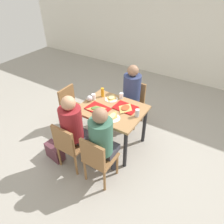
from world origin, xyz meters
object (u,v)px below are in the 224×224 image
object	(u,v)px
chair_near_right	(97,158)
plastic_cup_b	(101,117)
tray_red_near	(98,109)
soda_can	(137,113)
plastic_cup_c	(94,97)
condiment_bottle	(103,92)
foil_bundle	(89,98)
plastic_cup_a	(121,96)
main_table	(112,114)
person_far_side	(131,92)
chair_far_side	(133,100)
chair_left_end	(72,106)
handbag	(55,151)
pizza_slice_d	(112,116)
person_in_red	(73,126)
paper_plate_center	(111,99)
paper_plate_near_edge	(113,118)
pizza_slice_a	(96,108)
pizza_slice_b	(125,108)
chair_near_left	(69,144)
pizza_slice_c	(111,97)
tray_red_far	(125,108)
person_in_brown_jacket	(103,139)

from	to	relation	value
chair_near_right	plastic_cup_b	xyz separation A→B (m)	(-0.23, 0.44, 0.32)
tray_red_near	soda_can	distance (m)	0.64
tray_red_near	plastic_cup_c	world-z (taller)	plastic_cup_c
chair_near_right	condiment_bottle	xyz separation A→B (m)	(-0.59, 1.00, 0.35)
plastic_cup_b	foil_bundle	bearing A→B (deg)	145.18
plastic_cup_a	main_table	bearing A→B (deg)	-85.70
plastic_cup_a	plastic_cup_b	distance (m)	0.68
plastic_cup_c	condiment_bottle	xyz separation A→B (m)	(0.08, 0.16, 0.03)
person_far_side	tray_red_near	bearing A→B (deg)	-102.85
tray_red_near	plastic_cup_c	distance (m)	0.31
main_table	chair_far_side	xyz separation A→B (m)	(0.00, 0.78, -0.16)
chair_left_end	handbag	world-z (taller)	chair_left_end
chair_far_side	pizza_slice_d	bearing A→B (deg)	-82.53
person_in_red	main_table	bearing A→B (deg)	68.36
person_far_side	paper_plate_center	size ratio (longest dim) A/B	5.67
paper_plate_near_edge	pizza_slice_a	xyz separation A→B (m)	(-0.35, 0.06, 0.02)
pizza_slice_b	plastic_cup_a	xyz separation A→B (m)	(-0.22, 0.25, 0.03)
main_table	person_far_side	world-z (taller)	person_far_side
chair_far_side	chair_left_end	world-z (taller)	same
chair_near_left	soda_can	size ratio (longest dim) A/B	6.86
chair_near_right	paper_plate_near_edge	world-z (taller)	chair_near_right
pizza_slice_b	pizza_slice_c	world-z (taller)	pizza_slice_b
person_far_side	handbag	world-z (taller)	person_far_side
plastic_cup_c	main_table	bearing A→B (deg)	-8.35
tray_red_far	foil_bundle	bearing A→B (deg)	-167.15
person_in_red	tray_red_near	world-z (taller)	person_in_red
soda_can	handbag	size ratio (longest dim) A/B	0.38
chair_near_right	chair_far_side	xyz separation A→B (m)	(-0.26, 1.57, 0.00)
pizza_slice_a	pizza_slice_c	xyz separation A→B (m)	(0.02, 0.41, -0.01)
pizza_slice_a	condiment_bottle	bearing A→B (deg)	110.02
person_in_brown_jacket	chair_near_left	bearing A→B (deg)	-164.68
chair_far_side	plastic_cup_c	distance (m)	0.89
paper_plate_center	plastic_cup_a	size ratio (longest dim) A/B	2.20
chair_near_left	foil_bundle	world-z (taller)	foil_bundle
chair_near_left	chair_left_end	size ratio (longest dim) A/B	1.00
handbag	chair_far_side	bearing A→B (deg)	69.08
pizza_slice_d	plastic_cup_a	size ratio (longest dim) A/B	2.49
chair_near_left	paper_plate_near_edge	world-z (taller)	chair_near_left
chair_near_left	chair_far_side	size ratio (longest dim) A/B	1.00
chair_near_right	person_in_brown_jacket	bearing A→B (deg)	90.00
condiment_bottle	tray_red_far	bearing A→B (deg)	-11.07
pizza_slice_a	soda_can	xyz separation A→B (m)	(0.63, 0.18, 0.04)
chair_far_side	foil_bundle	world-z (taller)	foil_bundle
tray_red_far	handbag	bearing A→B (deg)	-130.46
paper_plate_near_edge	pizza_slice_a	bearing A→B (deg)	170.52
chair_far_side	person_in_red	bearing A→B (deg)	-100.14
chair_near_left	plastic_cup_c	distance (m)	0.92
chair_near_right	pizza_slice_a	size ratio (longest dim) A/B	3.19
chair_near_right	pizza_slice_c	size ratio (longest dim) A/B	3.56
chair_far_side	handbag	bearing A→B (deg)	-110.92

